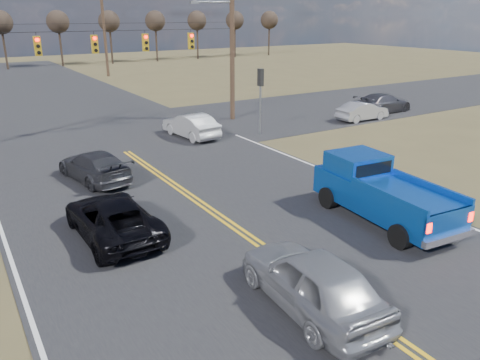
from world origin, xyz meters
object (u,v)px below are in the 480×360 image
dgrey_car_queue (94,166)px  cross_car_east_near (362,111)px  pickup_truck (380,192)px  cross_car_east_far (383,103)px  silver_suv (312,280)px  black_suv (113,218)px  white_car_queue (191,125)px

dgrey_car_queue → cross_car_east_near: dgrey_car_queue is taller
pickup_truck → cross_car_east_far: size_ratio=1.18×
pickup_truck → silver_suv: pickup_truck is taller
cross_car_east_near → cross_car_east_far: 3.47m
black_suv → cross_car_east_near: size_ratio=1.23×
pickup_truck → silver_suv: size_ratio=1.27×
silver_suv → cross_car_east_far: silver_suv is taller
white_car_queue → dgrey_car_queue: 8.36m
silver_suv → cross_car_east_far: size_ratio=0.93×
white_car_queue → dgrey_car_queue: bearing=27.7°
pickup_truck → white_car_queue: size_ratio=1.35×
dgrey_car_queue → cross_car_east_near: size_ratio=1.16×
cross_car_east_far → dgrey_car_queue: bearing=95.6°
black_suv → silver_suv: bearing=113.0°
black_suv → white_car_queue: size_ratio=1.11×
silver_suv → cross_car_east_near: 22.69m
dgrey_car_queue → silver_suv: bearing=88.9°
silver_suv → cross_car_east_far: (20.44, 15.98, -0.07)m
pickup_truck → cross_car_east_near: bearing=50.9°
pickup_truck → silver_suv: bearing=-147.7°
white_car_queue → cross_car_east_near: (12.00, -2.07, -0.07)m
white_car_queue → pickup_truck: bearing=85.8°
cross_car_east_near → cross_car_east_far: size_ratio=0.79×
white_car_queue → dgrey_car_queue: size_ratio=0.96×
pickup_truck → white_car_queue: pickup_truck is taller
black_suv → cross_car_east_near: 21.71m
silver_suv → white_car_queue: size_ratio=1.06×
silver_suv → black_suv: 7.11m
white_car_queue → silver_suv: bearing=67.4°
white_car_queue → dgrey_car_queue: white_car_queue is taller
black_suv → cross_car_east_far: cross_car_east_far is taller
black_suv → cross_car_east_far: 25.18m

